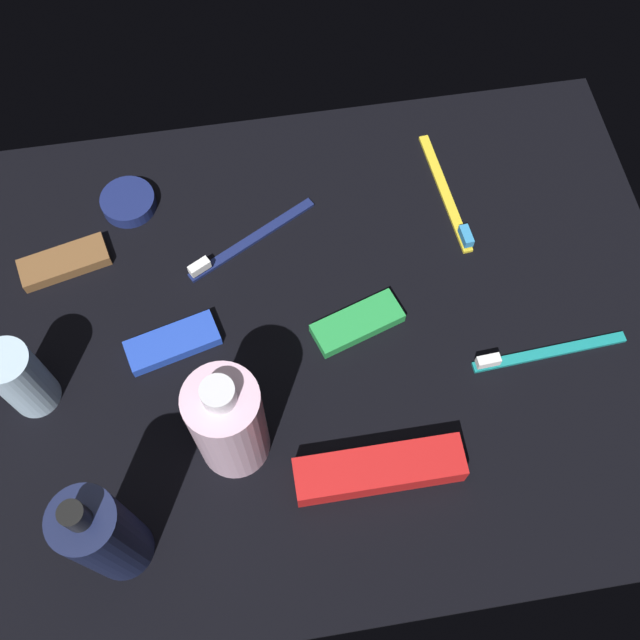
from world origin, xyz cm
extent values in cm
cube|color=black|center=(0.00, 0.00, -0.60)|extent=(84.00, 64.00, 1.20)
cylinder|color=#171E40|center=(23.30, 20.80, 7.82)|extent=(6.09, 6.09, 15.63)
cylinder|color=black|center=(23.30, 20.80, 17.03)|extent=(2.20, 2.20, 2.80)
cylinder|color=silver|center=(11.00, 11.78, 7.28)|extent=(7.36, 7.36, 14.55)
cylinder|color=silver|center=(11.00, 11.78, 15.65)|extent=(3.20, 3.20, 2.20)
cylinder|color=silver|center=(31.98, 2.84, 5.19)|extent=(5.19, 5.19, 10.38)
cube|color=navy|center=(6.20, -13.37, 0.45)|extent=(16.40, 9.63, 0.90)
cube|color=white|center=(12.79, -9.80, 1.50)|extent=(2.81, 2.21, 1.20)
cube|color=teal|center=(-25.20, 6.75, 0.45)|extent=(18.04, 2.22, 0.90)
cube|color=white|center=(-17.71, 7.18, 1.50)|extent=(2.66, 1.25, 1.20)
cube|color=yellow|center=(-18.53, -16.47, 0.45)|extent=(2.79, 18.04, 0.90)
cube|color=#338CCC|center=(-19.20, -9.00, 1.50)|extent=(1.33, 2.69, 1.20)
cube|color=red|center=(-3.42, 17.27, 1.60)|extent=(17.60, 4.41, 3.20)
cube|color=brown|center=(28.70, -13.40, 0.75)|extent=(11.05, 6.31, 1.50)
cube|color=blue|center=(16.72, -0.86, 0.75)|extent=(11.06, 6.43, 1.50)
cube|color=green|center=(-4.33, 0.32, 0.75)|extent=(11.13, 7.05, 1.50)
cylinder|color=navy|center=(20.72, -20.76, 0.88)|extent=(6.70, 6.70, 1.76)
camera|label=1|loc=(5.69, 35.62, 78.05)|focal=42.07mm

